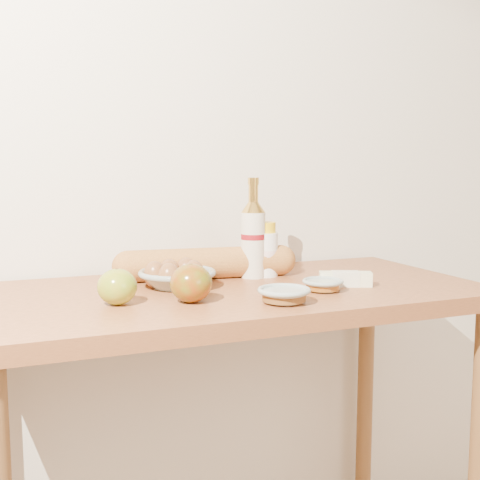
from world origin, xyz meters
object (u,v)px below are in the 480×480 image
object	(u,v)px
table	(235,337)
bourbon_bottle	(253,237)
egg_bowl	(176,276)
cream_bottle	(264,251)
baguette	(207,263)

from	to	relation	value
table	bourbon_bottle	bearing A→B (deg)	49.49
bourbon_bottle	egg_bowl	distance (m)	0.25
table	cream_bottle	bearing A→B (deg)	42.38
table	bourbon_bottle	xyz separation A→B (m)	(0.09, 0.11, 0.23)
cream_bottle	baguette	world-z (taller)	cream_bottle
cream_bottle	baguette	size ratio (longest dim) A/B	0.29
egg_bowl	baguette	world-z (taller)	baguette
bourbon_bottle	baguette	distance (m)	0.14
cream_bottle	table	bearing A→B (deg)	-138.56
bourbon_bottle	cream_bottle	size ratio (longest dim) A/B	1.82
cream_bottle	egg_bowl	distance (m)	0.27
cream_bottle	egg_bowl	bearing A→B (deg)	-167.43
cream_bottle	egg_bowl	size ratio (longest dim) A/B	0.61
table	cream_bottle	xyz separation A→B (m)	(0.13, 0.12, 0.19)
table	baguette	xyz separation A→B (m)	(-0.03, 0.14, 0.16)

